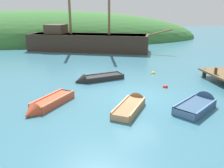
# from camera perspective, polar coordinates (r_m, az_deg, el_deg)

# --- Properties ---
(ground_plane) EXTENTS (120.00, 120.00, 0.00)m
(ground_plane) POSITION_cam_1_polar(r_m,az_deg,el_deg) (13.42, 6.72, -3.12)
(ground_plane) COLOR teal
(shore_hill) EXTENTS (55.29, 20.42, 9.73)m
(shore_hill) POSITION_cam_1_polar(r_m,az_deg,el_deg) (41.93, -16.97, 10.50)
(shore_hill) COLOR #387033
(shore_hill) RESTS_ON ground
(sailing_ship) EXTENTS (17.00, 8.35, 12.09)m
(sailing_ship) POSITION_cam_1_polar(r_m,az_deg,el_deg) (29.00, -6.20, 9.81)
(sailing_ship) COLOR #38281E
(sailing_ship) RESTS_ON ground
(rowboat_portside) EXTENTS (2.63, 3.23, 0.86)m
(rowboat_portside) POSITION_cam_1_polar(r_m,az_deg,el_deg) (12.34, -15.79, -5.00)
(rowboat_portside) COLOR #C64C2D
(rowboat_portside) RESTS_ON ground
(rowboat_near_dock) EXTENTS (3.73, 1.96, 0.96)m
(rowboat_near_dock) POSITION_cam_1_polar(r_m,az_deg,el_deg) (16.39, -3.94, 1.23)
(rowboat_near_dock) COLOR black
(rowboat_near_dock) RESTS_ON ground
(rowboat_far) EXTENTS (3.15, 2.79, 1.15)m
(rowboat_far) POSITION_cam_1_polar(r_m,az_deg,el_deg) (12.62, 20.88, -4.98)
(rowboat_far) COLOR #335175
(rowboat_far) RESTS_ON ground
(rowboat_outer_right) EXTENTS (2.49, 3.18, 0.92)m
(rowboat_outer_right) POSITION_cam_1_polar(r_m,az_deg,el_deg) (11.85, 5.01, -5.42)
(rowboat_outer_right) COLOR #9E7047
(rowboat_outer_right) RESTS_ON ground
(buoy_yellow) EXTENTS (0.35, 0.35, 0.35)m
(buoy_yellow) POSITION_cam_1_polar(r_m,az_deg,el_deg) (18.46, 10.25, 2.55)
(buoy_yellow) COLOR yellow
(buoy_yellow) RESTS_ON ground
(buoy_red) EXTENTS (0.34, 0.34, 0.34)m
(buoy_red) POSITION_cam_1_polar(r_m,az_deg,el_deg) (15.29, 13.15, -0.84)
(buoy_red) COLOR red
(buoy_red) RESTS_ON ground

